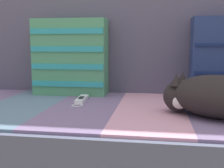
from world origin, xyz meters
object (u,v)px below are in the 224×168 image
sleeping_cat (211,97)px  game_remote_near (81,100)px  throw_pillow_striped (71,57)px  couch (118,154)px

sleeping_cat → game_remote_near: bearing=160.8°
throw_pillow_striped → sleeping_cat: (0.63, -0.36, -0.12)m
couch → throw_pillow_striped: (-0.28, 0.22, 0.41)m
game_remote_near → sleeping_cat: bearing=-19.2°
couch → sleeping_cat: (0.35, -0.15, 0.29)m
throw_pillow_striped → sleeping_cat: throw_pillow_striped is taller
game_remote_near → couch: bearing=-11.8°
couch → game_remote_near: 0.29m
couch → game_remote_near: (-0.17, 0.04, 0.23)m
couch → game_remote_near: size_ratio=8.68×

